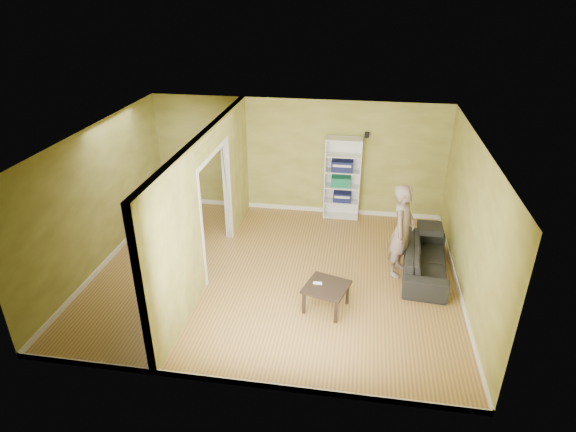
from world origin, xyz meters
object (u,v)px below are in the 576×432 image
object	(u,v)px
sofa	(426,255)
bookshelf	(342,178)
coffee_table	(326,289)
dining_table	(166,202)
chair_far	(179,202)
chair_left	(136,210)
chair_near	(159,225)
person	(403,223)

from	to	relation	value
sofa	bookshelf	size ratio (longest dim) A/B	1.05
coffee_table	sofa	bearing A→B (deg)	38.36
sofa	bookshelf	world-z (taller)	bookshelf
dining_table	chair_far	xyz separation A→B (m)	(0.03, 0.59, -0.26)
coffee_table	dining_table	bearing A→B (deg)	149.18
dining_table	chair_far	size ratio (longest dim) A/B	1.40
chair_left	chair_near	distance (m)	1.03
dining_table	coffee_table	bearing A→B (deg)	-30.82
sofa	dining_table	distance (m)	5.29
coffee_table	chair_far	bearing A→B (deg)	142.39
dining_table	chair_left	world-z (taller)	chair_left
chair_far	coffee_table	bearing A→B (deg)	122.02
sofa	dining_table	world-z (taller)	dining_table
bookshelf	dining_table	world-z (taller)	bookshelf
dining_table	chair_left	bearing A→B (deg)	176.73
sofa	bookshelf	bearing A→B (deg)	42.66
coffee_table	chair_near	world-z (taller)	chair_near
dining_table	chair_left	size ratio (longest dim) A/B	1.43
chair_left	coffee_table	bearing A→B (deg)	70.53
sofa	chair_far	xyz separation A→B (m)	(-5.20, 1.35, 0.08)
chair_near	chair_left	bearing A→B (deg)	147.04
bookshelf	coffee_table	world-z (taller)	bookshelf
coffee_table	dining_table	world-z (taller)	dining_table
chair_near	chair_far	bearing A→B (deg)	98.76
person	sofa	bearing A→B (deg)	-64.11
sofa	chair_left	size ratio (longest dim) A/B	2.19
chair_left	chair_near	world-z (taller)	chair_near
person	chair_far	world-z (taller)	person
bookshelf	dining_table	distance (m)	3.83
chair_left	chair_far	size ratio (longest dim) A/B	0.98
coffee_table	chair_near	size ratio (longest dim) A/B	0.67
bookshelf	chair_left	world-z (taller)	bookshelf
bookshelf	chair_near	distance (m)	4.05
coffee_table	chair_near	distance (m)	3.77
person	dining_table	distance (m)	4.82
coffee_table	chair_far	distance (m)	4.42
bookshelf	chair_left	xyz separation A→B (m)	(-4.28, -1.34, -0.48)
sofa	coffee_table	size ratio (longest dim) A/B	2.95
chair_left	chair_far	bearing A→B (deg)	133.78
dining_table	chair_near	size ratio (longest dim) A/B	1.29
chair_far	dining_table	bearing A→B (deg)	66.97
sofa	person	world-z (taller)	person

